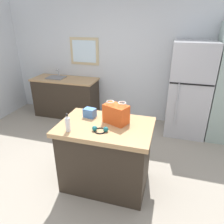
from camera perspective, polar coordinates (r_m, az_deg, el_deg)
The scene contains 9 objects.
ground at distance 3.27m, azimuth -6.25°, elevation -17.90°, with size 6.80×6.80×0.00m, color #9E9384.
back_wall at distance 4.78m, azimuth 3.83°, elevation 13.44°, with size 5.67×0.13×2.59m.
kitchen_island at distance 2.93m, azimuth -1.68°, elevation -11.56°, with size 1.20×0.81×0.94m.
refrigerator at distance 4.36m, azimuth 20.12°, elevation 5.62°, with size 0.76×0.76×1.81m.
sink_counter at distance 5.14m, azimuth -12.35°, elevation 4.05°, with size 1.50×0.62×1.10m.
shopping_bag at distance 2.69m, azimuth 1.10°, elevation -0.49°, with size 0.35×0.29×0.29m.
small_box at distance 2.89m, azimuth -6.05°, elevation -0.20°, with size 0.15×0.12×0.12m, color #4775B7.
bottle at distance 2.55m, azimuth -11.91°, elevation -3.05°, with size 0.06×0.06×0.23m.
ear_defenders at distance 2.53m, azimuth -3.22°, elevation -4.76°, with size 0.20×0.17×0.06m.
Camera 1 is at (1.00, -2.22, 2.18)m, focal length 33.73 mm.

